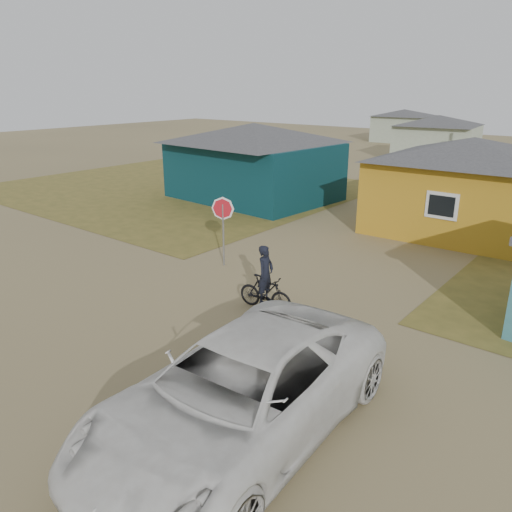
% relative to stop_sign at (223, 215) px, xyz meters
% --- Properties ---
extents(ground, '(120.00, 120.00, 0.00)m').
position_rel_stop_sign_xyz_m(ground, '(2.53, -4.51, -1.76)').
color(ground, '#8A784F').
extents(grass_nw, '(20.00, 18.00, 0.00)m').
position_rel_stop_sign_xyz_m(grass_nw, '(-11.47, 8.49, -1.76)').
color(grass_nw, olive).
rests_on(grass_nw, ground).
extents(house_teal, '(8.93, 7.08, 4.00)m').
position_rel_stop_sign_xyz_m(house_teal, '(-5.97, 8.99, 0.29)').
color(house_teal, '#092B32').
rests_on(house_teal, ground).
extents(house_yellow, '(7.72, 6.76, 3.90)m').
position_rel_stop_sign_xyz_m(house_yellow, '(5.03, 9.49, 0.24)').
color(house_yellow, '#BC871C').
rests_on(house_yellow, ground).
extents(house_pale_west, '(7.04, 6.15, 3.60)m').
position_rel_stop_sign_xyz_m(house_pale_west, '(-3.47, 29.49, 0.10)').
color(house_pale_west, '#9FAC94').
rests_on(house_pale_west, ground).
extents(house_pale_north, '(6.28, 5.81, 3.40)m').
position_rel_stop_sign_xyz_m(house_pale_north, '(-11.47, 41.49, -0.01)').
color(house_pale_north, '#9FAC94').
rests_on(house_pale_north, ground).
extents(stop_sign, '(0.78, 0.07, 2.39)m').
position_rel_stop_sign_xyz_m(stop_sign, '(0.00, 0.00, 0.00)').
color(stop_sign, gray).
rests_on(stop_sign, ground).
extents(cyclist, '(1.67, 0.65, 1.84)m').
position_rel_stop_sign_xyz_m(cyclist, '(3.29, -1.93, -1.09)').
color(cyclist, black).
rests_on(cyclist, ground).
extents(vehicle, '(3.34, 6.63, 1.80)m').
position_rel_stop_sign_xyz_m(vehicle, '(6.18, -6.36, -0.86)').
color(vehicle, white).
rests_on(vehicle, ground).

